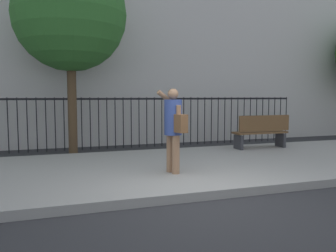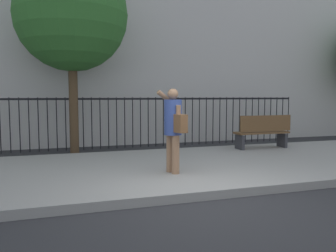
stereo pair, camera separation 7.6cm
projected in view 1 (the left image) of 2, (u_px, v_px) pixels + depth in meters
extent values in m
plane|color=#28282B|center=(207.00, 201.00, 5.41)|extent=(60.00, 60.00, 0.00)
cube|color=gray|center=(163.00, 168.00, 7.48)|extent=(28.00, 4.40, 0.15)
cube|color=black|center=(127.00, 99.00, 10.84)|extent=(12.00, 0.04, 0.06)
cylinder|color=black|center=(8.00, 126.00, 9.80)|extent=(0.03, 0.03, 1.60)
cylinder|color=black|center=(18.00, 125.00, 9.88)|extent=(0.03, 0.03, 1.60)
cylinder|color=black|center=(27.00, 125.00, 9.96)|extent=(0.03, 0.03, 1.60)
cylinder|color=black|center=(37.00, 125.00, 10.04)|extent=(0.03, 0.03, 1.60)
cylinder|color=black|center=(46.00, 125.00, 10.13)|extent=(0.03, 0.03, 1.60)
cylinder|color=black|center=(55.00, 124.00, 10.21)|extent=(0.03, 0.03, 1.60)
cylinder|color=black|center=(64.00, 124.00, 10.29)|extent=(0.03, 0.03, 1.60)
cylinder|color=black|center=(73.00, 124.00, 10.37)|extent=(0.03, 0.03, 1.60)
cylinder|color=black|center=(82.00, 124.00, 10.45)|extent=(0.03, 0.03, 1.60)
cylinder|color=black|center=(90.00, 124.00, 10.53)|extent=(0.03, 0.03, 1.60)
cylinder|color=black|center=(99.00, 123.00, 10.62)|extent=(0.03, 0.03, 1.60)
cylinder|color=black|center=(107.00, 123.00, 10.70)|extent=(0.03, 0.03, 1.60)
cylinder|color=black|center=(115.00, 123.00, 10.78)|extent=(0.03, 0.03, 1.60)
cylinder|color=black|center=(123.00, 123.00, 10.86)|extent=(0.03, 0.03, 1.60)
cylinder|color=black|center=(131.00, 123.00, 10.94)|extent=(0.03, 0.03, 1.60)
cylinder|color=black|center=(139.00, 122.00, 11.03)|extent=(0.03, 0.03, 1.60)
cylinder|color=black|center=(147.00, 122.00, 11.11)|extent=(0.03, 0.03, 1.60)
cylinder|color=black|center=(154.00, 122.00, 11.19)|extent=(0.03, 0.03, 1.60)
cylinder|color=black|center=(162.00, 122.00, 11.27)|extent=(0.03, 0.03, 1.60)
cylinder|color=black|center=(169.00, 122.00, 11.35)|extent=(0.03, 0.03, 1.60)
cylinder|color=black|center=(177.00, 121.00, 11.43)|extent=(0.03, 0.03, 1.60)
cylinder|color=black|center=(184.00, 121.00, 11.52)|extent=(0.03, 0.03, 1.60)
cylinder|color=black|center=(191.00, 121.00, 11.60)|extent=(0.03, 0.03, 1.60)
cylinder|color=black|center=(198.00, 121.00, 11.68)|extent=(0.03, 0.03, 1.60)
cylinder|color=black|center=(205.00, 121.00, 11.76)|extent=(0.03, 0.03, 1.60)
cylinder|color=black|center=(211.00, 121.00, 11.84)|extent=(0.03, 0.03, 1.60)
cylinder|color=black|center=(218.00, 120.00, 11.93)|extent=(0.03, 0.03, 1.60)
cylinder|color=black|center=(225.00, 120.00, 12.01)|extent=(0.03, 0.03, 1.60)
cylinder|color=black|center=(231.00, 120.00, 12.09)|extent=(0.03, 0.03, 1.60)
cylinder|color=black|center=(238.00, 120.00, 12.17)|extent=(0.03, 0.03, 1.60)
cylinder|color=black|center=(244.00, 120.00, 12.25)|extent=(0.03, 0.03, 1.60)
cylinder|color=black|center=(250.00, 120.00, 12.33)|extent=(0.03, 0.03, 1.60)
cylinder|color=black|center=(256.00, 119.00, 12.42)|extent=(0.03, 0.03, 1.60)
cylinder|color=black|center=(262.00, 119.00, 12.50)|extent=(0.03, 0.03, 1.60)
cylinder|color=black|center=(268.00, 119.00, 12.58)|extent=(0.03, 0.03, 1.60)
cylinder|color=black|center=(274.00, 119.00, 12.66)|extent=(0.03, 0.03, 1.60)
cylinder|color=black|center=(280.00, 119.00, 12.74)|extent=(0.03, 0.03, 1.60)
cylinder|color=black|center=(286.00, 119.00, 12.83)|extent=(0.03, 0.03, 1.60)
cylinder|color=#936B4C|center=(170.00, 153.00, 6.77)|extent=(0.15, 0.15, 0.74)
cylinder|color=#936B4C|center=(176.00, 155.00, 6.60)|extent=(0.15, 0.15, 0.74)
cylinder|color=#33478C|center=(173.00, 117.00, 6.63)|extent=(0.40, 0.40, 0.68)
sphere|color=#936B4C|center=(173.00, 94.00, 6.59)|extent=(0.21, 0.21, 0.21)
cylinder|color=#936B4C|center=(168.00, 99.00, 6.77)|extent=(0.48, 0.19, 0.37)
cylinder|color=#936B4C|center=(179.00, 119.00, 6.46)|extent=(0.09, 0.09, 0.52)
cube|color=black|center=(172.00, 95.00, 6.75)|extent=(0.02, 0.07, 0.15)
cube|color=brown|center=(180.00, 123.00, 6.41)|extent=(0.22, 0.31, 0.34)
cube|color=brown|center=(260.00, 132.00, 9.87)|extent=(1.60, 0.45, 0.05)
cube|color=brown|center=(264.00, 123.00, 9.66)|extent=(1.60, 0.06, 0.44)
cube|color=#333338|center=(238.00, 142.00, 9.67)|extent=(0.08, 0.41, 0.40)
cube|color=#333338|center=(280.00, 140.00, 10.12)|extent=(0.08, 0.41, 0.40)
cylinder|color=#4C3823|center=(72.00, 101.00, 9.65)|extent=(0.25, 0.25, 3.01)
sphere|color=#2D6628|center=(70.00, 15.00, 9.45)|extent=(3.08, 3.08, 3.08)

